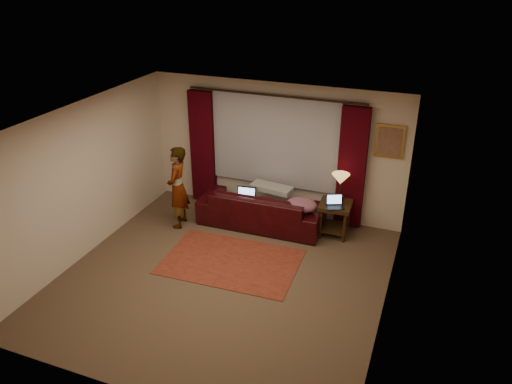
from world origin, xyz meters
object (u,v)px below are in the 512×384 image
end_table (334,219)px  sofa (262,202)px  tiffany_lamp (340,187)px  person (178,187)px  laptop_sofa (245,197)px  laptop_table (336,202)px

end_table → sofa: bearing=-175.2°
end_table → tiffany_lamp: bearing=80.2°
sofa → end_table: sofa is taller
sofa → person: person is taller
laptop_sofa → laptop_table: laptop_table is taller
laptop_table → sofa: bearing=155.3°
tiffany_lamp → person: 2.97m
laptop_table → person: (-2.85, -0.52, 0.04)m
laptop_sofa → laptop_table: bearing=-3.0°
laptop_table → tiffany_lamp: bearing=67.9°
sofa → end_table: 1.39m
end_table → tiffany_lamp: size_ratio=1.25×
sofa → end_table: (1.38, 0.11, -0.15)m
sofa → tiffany_lamp: size_ratio=4.56×
person → end_table: bearing=91.4°
sofa → laptop_sofa: (-0.28, -0.15, 0.13)m
sofa → laptop_sofa: sofa is taller
sofa → tiffany_lamp: 1.49m
end_table → tiffany_lamp: 0.60m
laptop_table → end_table: bearing=77.4°
tiffany_lamp → laptop_table: tiffany_lamp is taller
sofa → tiffany_lamp: bearing=-170.2°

